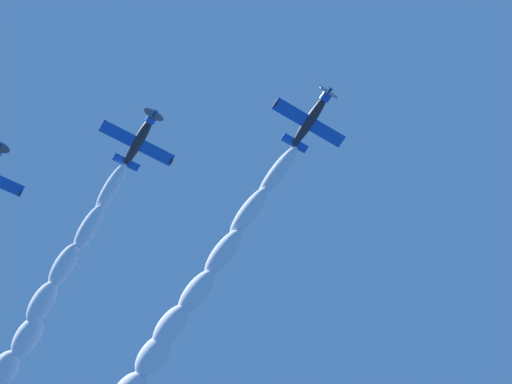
# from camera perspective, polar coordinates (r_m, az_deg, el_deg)

# --- Properties ---
(airplane_lead) EXTENTS (7.08, 7.79, 2.24)m
(airplane_lead) POSITION_cam_1_polar(r_m,az_deg,el_deg) (67.24, 4.66, 6.18)
(airplane_lead) COLOR #232328
(airplane_left_wingman) EXTENTS (7.06, 7.79, 2.27)m
(airplane_left_wingman) POSITION_cam_1_polar(r_m,az_deg,el_deg) (69.61, -9.80, 4.39)
(airplane_left_wingman) COLOR #232328
(smoke_trail_lead) EXTENTS (42.27, 21.62, 6.18)m
(smoke_trail_lead) POSITION_cam_1_polar(r_m,az_deg,el_deg) (80.74, -8.36, -12.95)
(smoke_trail_lead) COLOR white
(smoke_trail_left_wingman) EXTENTS (43.09, 21.66, 6.07)m
(smoke_trail_left_wingman) POSITION_cam_1_polar(r_m,az_deg,el_deg) (87.08, -19.92, -13.29)
(smoke_trail_left_wingman) COLOR white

